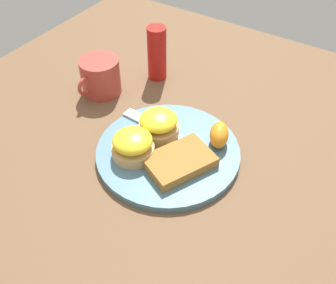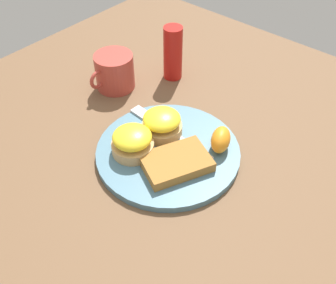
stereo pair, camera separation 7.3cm
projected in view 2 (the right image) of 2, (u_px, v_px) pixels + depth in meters
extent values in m
plane|color=brown|center=(168.00, 155.00, 0.76)|extent=(1.10, 1.10, 0.00)
cylinder|color=slate|center=(168.00, 152.00, 0.75)|extent=(0.28, 0.28, 0.01)
cylinder|color=tan|center=(162.00, 129.00, 0.78)|extent=(0.08, 0.08, 0.02)
ellipsoid|color=yellow|center=(162.00, 119.00, 0.76)|extent=(0.07, 0.07, 0.03)
cylinder|color=tan|center=(133.00, 147.00, 0.74)|extent=(0.08, 0.08, 0.02)
ellipsoid|color=yellow|center=(132.00, 137.00, 0.72)|extent=(0.07, 0.07, 0.03)
cube|color=#A26A2D|center=(176.00, 162.00, 0.71)|extent=(0.14, 0.13, 0.02)
ellipsoid|color=orange|center=(221.00, 140.00, 0.74)|extent=(0.07, 0.06, 0.04)
cube|color=silver|center=(189.00, 145.00, 0.76)|extent=(0.02, 0.11, 0.00)
cube|color=silver|center=(141.00, 113.00, 0.82)|extent=(0.03, 0.05, 0.00)
cylinder|color=#B23D33|center=(115.00, 71.00, 0.89)|extent=(0.09, 0.09, 0.08)
torus|color=#B23D33|center=(98.00, 80.00, 0.86)|extent=(0.04, 0.01, 0.04)
cylinder|color=#B21914|center=(173.00, 53.00, 0.91)|extent=(0.04, 0.04, 0.13)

